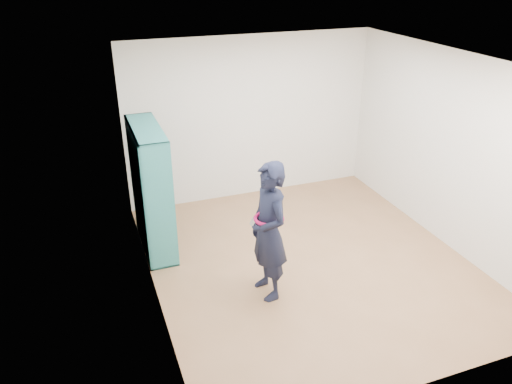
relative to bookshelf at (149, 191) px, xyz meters
name	(u,v)px	position (x,y,z in m)	size (l,w,h in m)	color
floor	(309,262)	(1.83, -1.13, -0.83)	(4.50, 4.50, 0.00)	olive
ceiling	(319,62)	(1.83, -1.13, 1.77)	(4.50, 4.50, 0.00)	white
wall_left	(147,197)	(-0.17, -1.13, 0.47)	(0.02, 4.50, 2.60)	silver
wall_right	(449,151)	(3.83, -1.13, 0.47)	(0.02, 4.50, 2.60)	silver
wall_back	(251,119)	(1.83, 1.12, 0.47)	(4.00, 0.02, 2.60)	silver
wall_front	(434,273)	(1.83, -3.38, 0.47)	(4.00, 0.02, 2.60)	silver
bookshelf	(149,191)	(0.00, 0.00, 0.00)	(0.37, 1.28, 1.71)	teal
person	(269,232)	(1.09, -1.55, 0.01)	(0.46, 0.65, 1.68)	black
smartphone	(253,222)	(0.93, -1.47, 0.12)	(0.05, 0.10, 0.13)	silver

